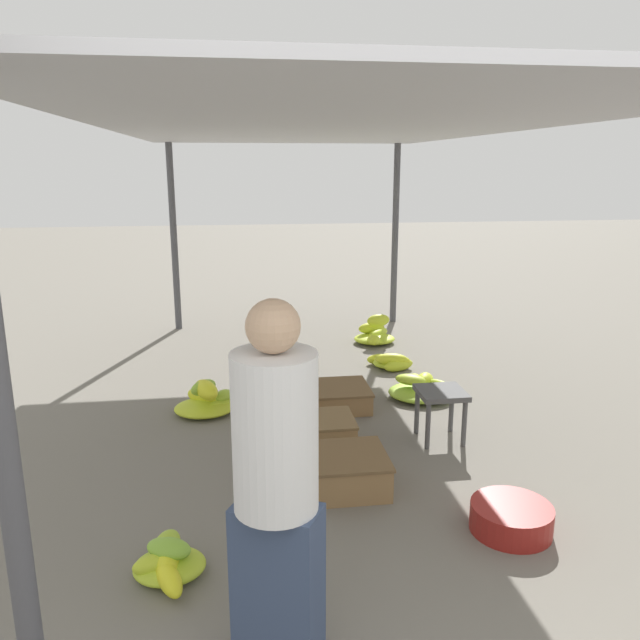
{
  "coord_description": "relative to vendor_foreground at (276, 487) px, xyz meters",
  "views": [
    {
      "loc": [
        -0.67,
        -1.55,
        2.0
      ],
      "look_at": [
        0.0,
        3.24,
        0.79
      ],
      "focal_mm": 35.0,
      "sensor_mm": 36.0,
      "label": 1
    }
  ],
  "objects": [
    {
      "name": "banana_pile_right_0",
      "position": [
        1.49,
        2.87,
        -0.73
      ],
      "size": [
        0.6,
        0.63,
        0.21
      ],
      "color": "#CED727",
      "rests_on": "ground"
    },
    {
      "name": "crate_near",
      "position": [
        0.71,
        2.72,
        -0.71
      ],
      "size": [
        0.51,
        0.51,
        0.18
      ],
      "color": "olive",
      "rests_on": "ground"
    },
    {
      "name": "canopy_post_back_right",
      "position": [
        1.91,
        5.57,
        0.33
      ],
      "size": [
        0.08,
        0.08,
        2.25
      ],
      "primitive_type": "cylinder",
      "color": "#4C4C51",
      "rests_on": "ground"
    },
    {
      "name": "vendor_foreground",
      "position": [
        0.0,
        0.0,
        0.0
      ],
      "size": [
        0.44,
        0.44,
        1.54
      ],
      "color": "#384766",
      "rests_on": "ground"
    },
    {
      "name": "stool",
      "position": [
        1.35,
        1.98,
        -0.48
      ],
      "size": [
        0.34,
        0.34,
        0.39
      ],
      "color": "#4C4C4C",
      "rests_on": "ground"
    },
    {
      "name": "canopy_tarp",
      "position": [
        0.54,
        2.63,
        1.47
      ],
      "size": [
        3.15,
        6.28,
        0.04
      ],
      "primitive_type": "cube",
      "color": "#B2B2B7",
      "rests_on": "canopy_post_front_left"
    },
    {
      "name": "banana_pile_left_0",
      "position": [
        -0.39,
        2.74,
        -0.69
      ],
      "size": [
        0.55,
        0.51,
        0.3
      ],
      "color": "#B4CC2C",
      "rests_on": "ground"
    },
    {
      "name": "banana_pile_left_1",
      "position": [
        -0.51,
        0.63,
        -0.72
      ],
      "size": [
        0.37,
        0.49,
        0.19
      ],
      "color": "yellow",
      "rests_on": "ground"
    },
    {
      "name": "banana_pile_right_2",
      "position": [
        1.45,
        4.59,
        -0.7
      ],
      "size": [
        0.47,
        0.57,
        0.34
      ],
      "color": "#C3D229",
      "rests_on": "ground"
    },
    {
      "name": "crate_mid",
      "position": [
        0.54,
        1.38,
        -0.68
      ],
      "size": [
        0.5,
        0.5,
        0.23
      ],
      "color": "olive",
      "rests_on": "ground"
    },
    {
      "name": "canopy_post_front_left",
      "position": [
        -0.84,
        -0.31,
        0.33
      ],
      "size": [
        0.08,
        0.08,
        2.25
      ],
      "primitive_type": "cylinder",
      "color": "#4C4C51",
      "rests_on": "ground"
    },
    {
      "name": "canopy_post_back_left",
      "position": [
        -0.84,
        5.57,
        0.33
      ],
      "size": [
        0.08,
        0.08,
        2.25
      ],
      "primitive_type": "cylinder",
      "color": "#4C4C51",
      "rests_on": "ground"
    },
    {
      "name": "basin_black",
      "position": [
        1.36,
        0.77,
        -0.72
      ],
      "size": [
        0.46,
        0.46,
        0.16
      ],
      "color": "maroon",
      "rests_on": "ground"
    },
    {
      "name": "banana_pile_right_1",
      "position": [
        1.41,
        3.65,
        -0.73
      ],
      "size": [
        0.45,
        0.42,
        0.17
      ],
      "color": "#BED02A",
      "rests_on": "ground"
    },
    {
      "name": "crate_far",
      "position": [
        0.49,
        2.01,
        -0.69
      ],
      "size": [
        0.42,
        0.42,
        0.21
      ],
      "color": "#9E7A4C",
      "rests_on": "ground"
    }
  ]
}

